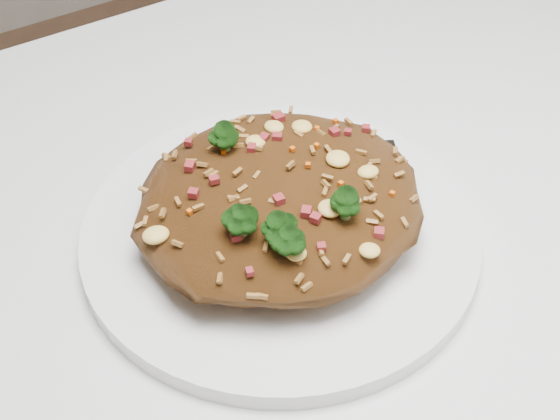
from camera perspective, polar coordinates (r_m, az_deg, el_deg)
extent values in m
cube|color=silver|center=(0.50, -8.25, -12.66)|extent=(1.20, 0.80, 0.04)
cylinder|color=#8F6442|center=(1.18, 9.67, 1.01)|extent=(0.06, 0.06, 0.71)
cylinder|color=white|center=(0.55, 0.00, -1.67)|extent=(0.28, 0.28, 0.01)
ellipsoid|color=brown|center=(0.52, 0.00, 0.71)|extent=(0.20, 0.18, 0.05)
ellipsoid|color=#0E3707|center=(0.46, -0.17, -1.22)|extent=(0.02, 0.02, 0.02)
ellipsoid|color=#0E3707|center=(0.46, 0.67, -2.14)|extent=(0.02, 0.02, 0.02)
ellipsoid|color=#0E3707|center=(0.48, 4.85, 0.61)|extent=(0.02, 0.02, 0.02)
ellipsoid|color=#0E3707|center=(0.53, -4.07, 5.44)|extent=(0.02, 0.02, 0.02)
ellipsoid|color=#0E3707|center=(0.47, -2.84, -0.65)|extent=(0.02, 0.02, 0.02)
cube|color=silver|center=(0.60, 5.23, 4.61)|extent=(0.09, 0.05, 0.00)
cube|color=silver|center=(0.60, -4.02, 4.04)|extent=(0.04, 0.03, 0.00)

